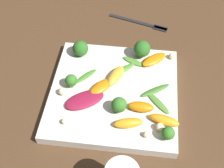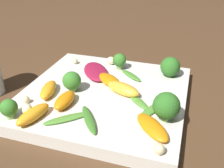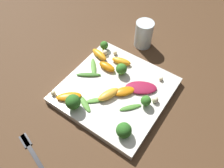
# 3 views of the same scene
# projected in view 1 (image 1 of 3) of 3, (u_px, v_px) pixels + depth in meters

# --- Properties ---
(ground_plane) EXTENTS (2.40, 2.40, 0.00)m
(ground_plane) POSITION_uv_depth(u_px,v_px,m) (114.00, 96.00, 0.78)
(ground_plane) COLOR #4C331E
(plate) EXTENTS (0.31, 0.31, 0.02)m
(plate) POSITION_uv_depth(u_px,v_px,m) (114.00, 93.00, 0.77)
(plate) COLOR silver
(plate) RESTS_ON ground_plane
(fork) EXTENTS (0.18, 0.07, 0.01)m
(fork) POSITION_uv_depth(u_px,v_px,m) (144.00, 24.00, 0.95)
(fork) COLOR #262628
(fork) RESTS_ON ground_plane
(radicchio_leaf_0) EXTENTS (0.11, 0.09, 0.01)m
(radicchio_leaf_0) POSITION_uv_depth(u_px,v_px,m) (84.00, 100.00, 0.73)
(radicchio_leaf_0) COLOR maroon
(radicchio_leaf_0) RESTS_ON plate
(orange_segment_0) EXTENTS (0.07, 0.04, 0.02)m
(orange_segment_0) POSITION_uv_depth(u_px,v_px,m) (128.00, 123.00, 0.69)
(orange_segment_0) COLOR orange
(orange_segment_0) RESTS_ON plate
(orange_segment_1) EXTENTS (0.07, 0.04, 0.02)m
(orange_segment_1) POSITION_uv_depth(u_px,v_px,m) (164.00, 120.00, 0.69)
(orange_segment_1) COLOR orange
(orange_segment_1) RESTS_ON plate
(orange_segment_2) EXTENTS (0.08, 0.07, 0.01)m
(orange_segment_2) POSITION_uv_depth(u_px,v_px,m) (154.00, 60.00, 0.82)
(orange_segment_2) COLOR orange
(orange_segment_2) RESTS_ON plate
(orange_segment_3) EXTENTS (0.07, 0.07, 0.02)m
(orange_segment_3) POSITION_uv_depth(u_px,v_px,m) (101.00, 86.00, 0.76)
(orange_segment_3) COLOR orange
(orange_segment_3) RESTS_ON plate
(orange_segment_4) EXTENTS (0.06, 0.03, 0.02)m
(orange_segment_4) POSITION_uv_depth(u_px,v_px,m) (141.00, 107.00, 0.71)
(orange_segment_4) COLOR orange
(orange_segment_4) RESTS_ON plate
(orange_segment_5) EXTENTS (0.05, 0.08, 0.02)m
(orange_segment_5) POSITION_uv_depth(u_px,v_px,m) (114.00, 76.00, 0.77)
(orange_segment_5) COLOR #FCAD33
(orange_segment_5) RESTS_ON plate
(broccoli_floret_0) EXTENTS (0.04, 0.04, 0.04)m
(broccoli_floret_0) POSITION_uv_depth(u_px,v_px,m) (80.00, 48.00, 0.82)
(broccoli_floret_0) COLOR #7A9E51
(broccoli_floret_0) RESTS_ON plate
(broccoli_floret_1) EXTENTS (0.03, 0.03, 0.04)m
(broccoli_floret_1) POSITION_uv_depth(u_px,v_px,m) (71.00, 81.00, 0.75)
(broccoli_floret_1) COLOR #84AD5B
(broccoli_floret_1) RESTS_ON plate
(broccoli_floret_2) EXTENTS (0.03, 0.03, 0.03)m
(broccoli_floret_2) POSITION_uv_depth(u_px,v_px,m) (168.00, 133.00, 0.66)
(broccoli_floret_2) COLOR #84AD5B
(broccoli_floret_2) RESTS_ON plate
(broccoli_floret_3) EXTENTS (0.04, 0.04, 0.05)m
(broccoli_floret_3) POSITION_uv_depth(u_px,v_px,m) (142.00, 49.00, 0.81)
(broccoli_floret_3) COLOR #84AD5B
(broccoli_floret_3) RESTS_ON plate
(broccoli_floret_4) EXTENTS (0.04, 0.04, 0.04)m
(broccoli_floret_4) POSITION_uv_depth(u_px,v_px,m) (119.00, 105.00, 0.70)
(broccoli_floret_4) COLOR #7A9E51
(broccoli_floret_4) RESTS_ON plate
(arugula_sprig_0) EXTENTS (0.07, 0.06, 0.01)m
(arugula_sprig_0) POSITION_uv_depth(u_px,v_px,m) (155.00, 90.00, 0.75)
(arugula_sprig_0) COLOR #3D7528
(arugula_sprig_0) RESTS_ON plate
(arugula_sprig_1) EXTENTS (0.05, 0.06, 0.01)m
(arugula_sprig_1) POSITION_uv_depth(u_px,v_px,m) (125.00, 69.00, 0.80)
(arugula_sprig_1) COLOR #518E33
(arugula_sprig_1) RESTS_ON plate
(arugula_sprig_2) EXTENTS (0.05, 0.06, 0.01)m
(arugula_sprig_2) POSITION_uv_depth(u_px,v_px,m) (86.00, 76.00, 0.78)
(arugula_sprig_2) COLOR #47842D
(arugula_sprig_2) RESTS_ON plate
(arugula_sprig_3) EXTENTS (0.06, 0.07, 0.01)m
(arugula_sprig_3) POSITION_uv_depth(u_px,v_px,m) (158.00, 103.00, 0.73)
(arugula_sprig_3) COLOR #518E33
(arugula_sprig_3) RESTS_ON plate
(arugula_sprig_4) EXTENTS (0.06, 0.04, 0.01)m
(arugula_sprig_4) POSITION_uv_depth(u_px,v_px,m) (134.00, 62.00, 0.82)
(arugula_sprig_4) COLOR #518E33
(arugula_sprig_4) RESTS_ON plate
(macadamia_nut_0) EXTENTS (0.02, 0.02, 0.02)m
(macadamia_nut_0) POSITION_uv_depth(u_px,v_px,m) (172.00, 56.00, 0.82)
(macadamia_nut_0) COLOR beige
(macadamia_nut_0) RESTS_ON plate
(macadamia_nut_1) EXTENTS (0.02, 0.02, 0.02)m
(macadamia_nut_1) POSITION_uv_depth(u_px,v_px,m) (160.00, 127.00, 0.68)
(macadamia_nut_1) COLOR beige
(macadamia_nut_1) RESTS_ON plate
(macadamia_nut_2) EXTENTS (0.01, 0.01, 0.01)m
(macadamia_nut_2) POSITION_uv_depth(u_px,v_px,m) (146.00, 134.00, 0.67)
(macadamia_nut_2) COLOR beige
(macadamia_nut_2) RESTS_ON plate
(macadamia_nut_3) EXTENTS (0.02, 0.02, 0.02)m
(macadamia_nut_3) POSITION_uv_depth(u_px,v_px,m) (62.00, 91.00, 0.74)
(macadamia_nut_3) COLOR beige
(macadamia_nut_3) RESTS_ON plate
(macadamia_nut_4) EXTENTS (0.01, 0.01, 0.01)m
(macadamia_nut_4) POSITION_uv_depth(u_px,v_px,m) (64.00, 121.00, 0.69)
(macadamia_nut_4) COLOR beige
(macadamia_nut_4) RESTS_ON plate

